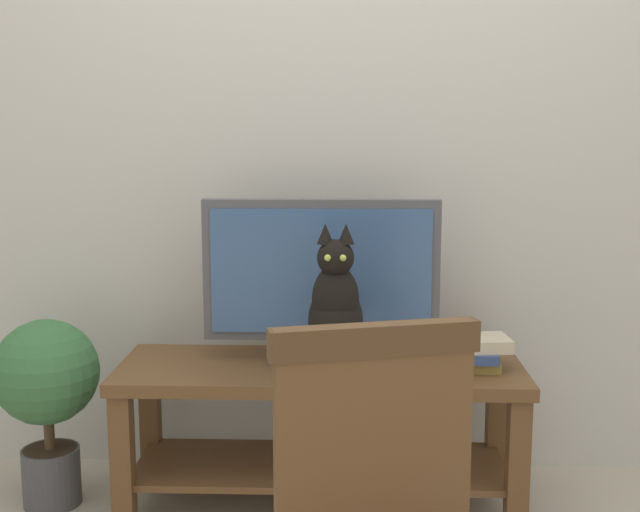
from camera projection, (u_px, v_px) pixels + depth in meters
name	position (u px, v px, depth m)	size (l,w,h in m)	color
back_wall	(336.00, 105.00, 3.12)	(7.00, 0.12, 2.80)	beige
tv_stand	(320.00, 407.00, 2.88)	(1.39, 0.49, 0.51)	brown
tv	(321.00, 278.00, 2.88)	(0.82, 0.20, 0.57)	#4C4C51
media_box	(335.00, 366.00, 2.74)	(0.36, 0.25, 0.06)	#ADADB2
cat	(336.00, 308.00, 2.69)	(0.18, 0.30, 0.46)	black
book_stack	(473.00, 352.00, 2.80)	(0.24, 0.19, 0.11)	olive
potted_plant	(47.00, 388.00, 2.87)	(0.37, 0.37, 0.67)	#47474C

